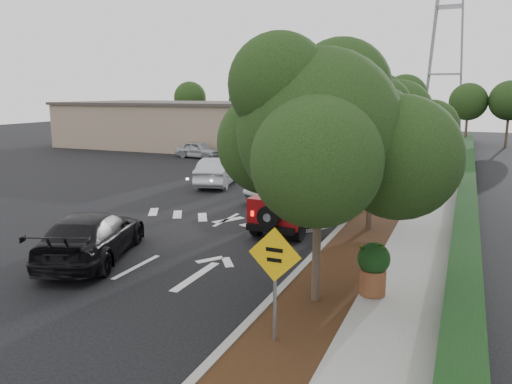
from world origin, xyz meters
The scene contains 19 objects.
ground centered at (0.00, 0.00, 0.00)m, with size 120.00×120.00×0.00m, color black.
curb centered at (4.60, 12.00, 0.07)m, with size 0.20×70.00×0.15m, color #9E9B93.
planting_strip centered at (5.60, 12.00, 0.06)m, with size 1.80×70.00×0.12m, color black.
sidewalk centered at (7.50, 12.00, 0.06)m, with size 2.00×70.00×0.12m, color gray.
hedge centered at (8.90, 12.00, 0.40)m, with size 0.80×70.00×0.80m, color black.
commercial_building centered at (-16.00, 30.00, 2.00)m, with size 22.00×12.00×4.00m, color gray.
transmission_tower centered at (6.00, 48.00, 0.00)m, with size 7.00×4.00×28.00m, color slate, non-canonical shape.
street_tree_near centered at (5.60, -0.50, 0.00)m, with size 3.80×3.80×5.92m, color black, non-canonical shape.
street_tree_mid centered at (5.60, 6.50, 0.00)m, with size 3.20×3.20×5.32m, color black, non-canonical shape.
street_tree_far centered at (5.60, 13.00, 0.00)m, with size 3.40×3.40×5.62m, color black, non-canonical shape.
light_pole_a centered at (-6.50, 26.00, 0.00)m, with size 2.00×0.22×9.00m, color slate, non-canonical shape.
light_pole_b centered at (-7.50, 38.00, 0.00)m, with size 2.00×0.22×9.00m, color slate, non-canonical shape.
red_jeep centered at (2.85, 5.86, 1.08)m, with size 1.97×4.19×2.12m.
silver_suv_ahead centered at (1.23, 10.82, 0.79)m, with size 2.63×5.69×1.58m, color #B6BABF.
black_suv_oncoming centered at (-1.64, 0.07, 0.74)m, with size 2.09×5.13×1.49m, color black.
silver_sedan_oncoming centered at (-3.80, 12.78, 0.76)m, with size 1.62×4.64×1.53m, color #ACAFB4.
parked_suv centered at (-10.56, 22.59, 0.65)m, with size 1.54×3.83×1.31m, color #A8ABB0.
speed_hump_sign centered at (5.40, -2.78, 1.64)m, with size 1.11×0.10×2.37m.
terracotta_planter centered at (6.82, 0.34, 0.94)m, with size 0.80×0.80×1.39m.
Camera 1 is at (8.68, -11.52, 5.06)m, focal length 35.00 mm.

